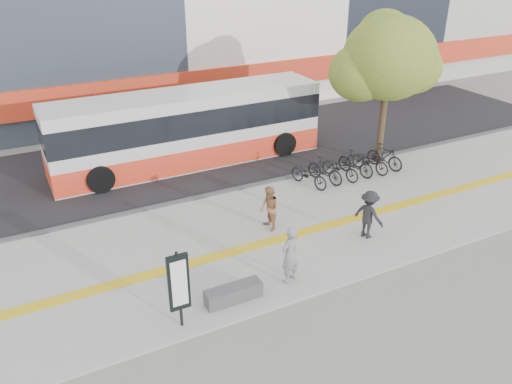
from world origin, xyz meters
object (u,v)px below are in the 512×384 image
pedestrian_dark (369,214)px  seated_woman (290,255)px  bench (234,293)px  pedestrian_tan (269,209)px  signboard (179,284)px  street_tree (387,59)px  bus (188,130)px

pedestrian_dark → seated_woman: bearing=86.8°
bench → pedestrian_dark: size_ratio=0.97×
pedestrian_tan → pedestrian_dark: size_ratio=0.94×
signboard → street_tree: size_ratio=0.35×
street_tree → pedestrian_dark: street_tree is taller
signboard → bus: size_ratio=0.19×
seated_woman → signboard: bearing=-14.2°
signboard → bench: bearing=10.8°
bench → bus: bearing=76.0°
signboard → pedestrian_tan: bearing=36.9°
bench → pedestrian_dark: 5.47m
bus → pedestrian_dark: (2.92, -8.68, -0.62)m
signboard → bus: 10.78m
seated_woman → pedestrian_dark: 3.66m
pedestrian_tan → bench: bearing=-41.3°
street_tree → pedestrian_dark: bearing=-131.6°
bench → seated_woman: 1.92m
seated_woman → pedestrian_dark: (3.54, 0.93, -0.05)m
pedestrian_tan → signboard: bearing=-51.6°
signboard → pedestrian_tan: signboard is taller
bus → pedestrian_tan: size_ratio=7.55×
signboard → pedestrian_dark: 7.08m
pedestrian_dark → pedestrian_tan: bearing=36.0°
street_tree → pedestrian_tan: street_tree is taller
bus → seated_woman: size_ratio=6.66×
bench → pedestrian_tan: pedestrian_tan is taller
signboard → seated_woman: (3.40, 0.39, -0.41)m
bus → pedestrian_tan: bearing=-87.5°
bench → bus: (2.41, 9.70, 1.22)m
street_tree → bench: bearing=-148.4°
bench → pedestrian_tan: (2.71, 2.93, 0.55)m
bus → seated_woman: bearing=-93.7°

